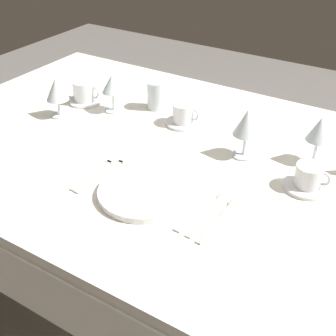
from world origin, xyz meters
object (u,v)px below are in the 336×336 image
object	(u,v)px
spoon_dessert	(224,215)
fork_outer	(106,172)
wine_glass_left	(319,131)
wine_glass_far	(57,90)
dinner_knife	(198,208)
coffee_cup_far	(309,176)
wine_glass_centre	(247,124)
wine_glass_right	(112,86)
dinner_plate	(144,192)
fork_inner	(97,171)
coffee_cup_left	(85,91)
spoon_soup	(212,208)
coffee_cup_right	(184,113)
drink_tumbler	(156,95)

from	to	relation	value
spoon_dessert	fork_outer	bearing A→B (deg)	-179.50
wine_glass_left	wine_glass_far	xyz separation A→B (m)	(-0.85, -0.17, -0.01)
dinner_knife	coffee_cup_far	size ratio (longest dim) A/B	2.32
dinner_knife	wine_glass_centre	bearing A→B (deg)	91.96
wine_glass_right	wine_glass_left	bearing A→B (deg)	2.99
dinner_plate	fork_inner	xyz separation A→B (m)	(-0.18, 0.02, -0.01)
wine_glass_centre	wine_glass_right	bearing A→B (deg)	175.67
spoon_dessert	coffee_cup_left	distance (m)	0.81
dinner_plate	wine_glass_far	xyz separation A→B (m)	(-0.52, 0.23, 0.09)
wine_glass_centre	spoon_soup	bearing A→B (deg)	-81.82
spoon_soup	wine_glass_far	xyz separation A→B (m)	(-0.70, 0.19, 0.09)
coffee_cup_left	wine_glass_centre	bearing A→B (deg)	-3.87
fork_inner	spoon_soup	world-z (taller)	spoon_soup
coffee_cup_left	coffee_cup_right	xyz separation A→B (m)	(0.40, 0.04, -0.00)
spoon_dessert	coffee_cup_right	bearing A→B (deg)	131.75
wine_glass_centre	wine_glass_right	size ratio (longest dim) A/B	1.12
wine_glass_centre	drink_tumbler	bearing A→B (deg)	161.06
dinner_plate	wine_glass_left	bearing A→B (deg)	50.47
fork_outer	coffee_cup_right	distance (m)	0.38
wine_glass_centre	wine_glass_far	distance (m)	0.67
spoon_dessert	wine_glass_centre	bearing A→B (deg)	104.70
coffee_cup_left	fork_outer	bearing A→B (deg)	-43.03
fork_outer	spoon_dessert	bearing A→B (deg)	0.50
dinner_plate	coffee_cup_right	size ratio (longest dim) A/B	2.52
coffee_cup_right	wine_glass_left	size ratio (longest dim) A/B	0.67
dinner_plate	wine_glass_left	size ratio (longest dim) A/B	1.69
spoon_dessert	wine_glass_left	distance (m)	0.40
dinner_knife	wine_glass_centre	world-z (taller)	wine_glass_centre
fork_outer	wine_glass_right	bearing A→B (deg)	124.45
dinner_knife	coffee_cup_left	xyz separation A→B (m)	(-0.67, 0.35, 0.04)
dinner_plate	spoon_soup	distance (m)	0.19
spoon_dessert	coffee_cup_far	size ratio (longest dim) A/B	2.11
dinner_knife	wine_glass_left	size ratio (longest dim) A/B	1.53
fork_inner	spoon_dessert	distance (m)	0.40
fork_outer	coffee_cup_far	bearing A→B (deg)	24.25
fork_outer	dinner_knife	size ratio (longest dim) A/B	1.00
spoon_dessert	drink_tumbler	bearing A→B (deg)	138.29
fork_inner	wine_glass_centre	distance (m)	0.45
spoon_dessert	coffee_cup_left	bearing A→B (deg)	155.43
fork_outer	coffee_cup_far	distance (m)	0.56
spoon_dessert	wine_glass_left	world-z (taller)	wine_glass_left
coffee_cup_left	spoon_dessert	bearing A→B (deg)	-24.57
wine_glass_far	drink_tumbler	size ratio (longest dim) A/B	1.40
coffee_cup_left	wine_glass_left	size ratio (longest dim) A/B	0.76
dinner_knife	spoon_soup	world-z (taller)	spoon_soup
fork_outer	wine_glass_far	xyz separation A→B (m)	(-0.37, 0.20, 0.09)
spoon_soup	spoon_dessert	size ratio (longest dim) A/B	1.02
coffee_cup_far	drink_tumbler	size ratio (longest dim) A/B	0.95
spoon_dessert	coffee_cup_far	xyz separation A→B (m)	(0.14, 0.23, 0.04)
spoon_dessert	wine_glass_left	size ratio (longest dim) A/B	1.39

